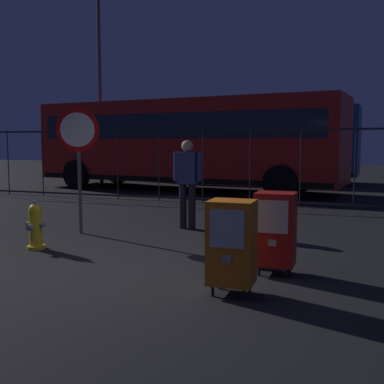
% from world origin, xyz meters
% --- Properties ---
extents(ground_plane, '(60.00, 60.00, 0.00)m').
position_xyz_m(ground_plane, '(0.00, 0.00, 0.00)').
color(ground_plane, black).
extents(fire_hydrant, '(0.33, 0.31, 0.75)m').
position_xyz_m(fire_hydrant, '(-2.03, 0.60, 0.35)').
color(fire_hydrant, yellow).
rests_on(fire_hydrant, ground_plane).
extents(newspaper_box_primary, '(0.48, 0.42, 1.02)m').
position_xyz_m(newspaper_box_primary, '(1.66, 0.43, 0.57)').
color(newspaper_box_primary, black).
rests_on(newspaper_box_primary, ground_plane).
extents(newspaper_box_secondary, '(0.48, 0.42, 1.02)m').
position_xyz_m(newspaper_box_secondary, '(1.34, -0.50, 0.57)').
color(newspaper_box_secondary, black).
rests_on(newspaper_box_secondary, ground_plane).
extents(stop_sign, '(0.71, 0.31, 2.23)m').
position_xyz_m(stop_sign, '(-2.06, 1.87, 1.60)').
color(stop_sign, '#4C4F54').
rests_on(stop_sign, ground_plane).
extents(pedestrian, '(0.55, 0.22, 1.67)m').
position_xyz_m(pedestrian, '(-0.40, 2.94, 0.95)').
color(pedestrian, black).
rests_on(pedestrian, ground_plane).
extents(fence_barrier, '(18.03, 0.04, 2.00)m').
position_xyz_m(fence_barrier, '(-0.00, 6.65, 1.02)').
color(fence_barrier, '#2D2D33').
rests_on(fence_barrier, ground_plane).
extents(bus_near, '(10.73, 3.79, 3.00)m').
position_xyz_m(bus_near, '(-2.89, 9.65, 1.71)').
color(bus_near, red).
rests_on(bus_near, ground_plane).
extents(bus_far, '(10.62, 3.22, 3.00)m').
position_xyz_m(bus_far, '(-2.51, 13.98, 1.71)').
color(bus_far, '#19519E').
rests_on(bus_far, ground_plane).
extents(street_light_near_left, '(0.32, 0.32, 7.44)m').
position_xyz_m(street_light_near_left, '(-6.67, 10.57, 4.29)').
color(street_light_near_left, '#4C4F54').
rests_on(street_light_near_left, ground_plane).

